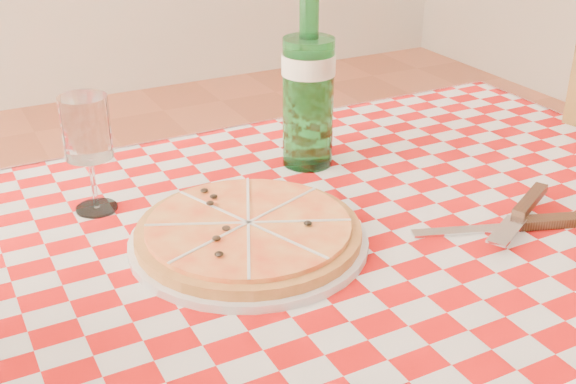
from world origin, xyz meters
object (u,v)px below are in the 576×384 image
dining_table (322,313)px  water_bottle (308,74)px  pizza_plate (248,231)px  wine_glass (90,155)px

dining_table → water_bottle: water_bottle is taller
pizza_plate → dining_table: bearing=-35.4°
pizza_plate → wine_glass: 0.25m
pizza_plate → wine_glass: size_ratio=1.84×
pizza_plate → water_bottle: (0.19, 0.19, 0.13)m
wine_glass → pizza_plate: bearing=-51.7°
dining_table → water_bottle: bearing=65.4°
water_bottle → wine_glass: 0.35m
dining_table → water_bottle: 0.37m
water_bottle → wine_glass: bearing=-179.6°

